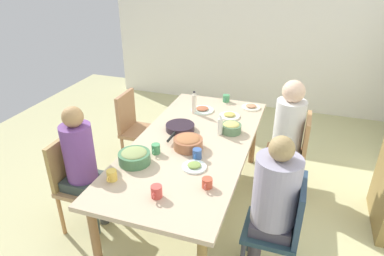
% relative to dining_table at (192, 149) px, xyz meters
% --- Properties ---
extents(ground_plane, '(6.76, 6.76, 0.00)m').
position_rel_dining_table_xyz_m(ground_plane, '(0.00, 0.00, -0.68)').
color(ground_plane, '#C2BE88').
extents(wall_left, '(0.12, 4.57, 2.60)m').
position_rel_dining_table_xyz_m(wall_left, '(-2.88, 0.00, 0.62)').
color(wall_left, white).
rests_on(wall_left, ground_plane).
extents(dining_table, '(2.26, 1.04, 0.75)m').
position_rel_dining_table_xyz_m(dining_table, '(0.00, 0.00, 0.00)').
color(dining_table, '#C3AC8D').
rests_on(dining_table, ground_plane).
extents(chair_0, '(0.40, 0.40, 0.90)m').
position_rel_dining_table_xyz_m(chair_0, '(-0.57, -0.90, -0.17)').
color(chair_0, '#AB7C53').
rests_on(chair_0, ground_plane).
extents(chair_1, '(0.40, 0.40, 0.90)m').
position_rel_dining_table_xyz_m(chair_1, '(-0.57, 0.90, -0.17)').
color(chair_1, '#B3764A').
rests_on(chair_1, ground_plane).
extents(person_1, '(0.30, 0.30, 1.26)m').
position_rel_dining_table_xyz_m(person_1, '(-0.57, 0.81, 0.07)').
color(person_1, brown).
rests_on(person_1, ground_plane).
extents(chair_2, '(0.40, 0.40, 0.90)m').
position_rel_dining_table_xyz_m(chair_2, '(0.57, 0.90, -0.17)').
color(chair_2, '#243D4A').
rests_on(chair_2, ground_plane).
extents(person_2, '(0.33, 0.33, 1.24)m').
position_rel_dining_table_xyz_m(person_2, '(0.57, 0.81, 0.06)').
color(person_2, '#443F45').
rests_on(person_2, ground_plane).
extents(chair_3, '(0.40, 0.40, 0.90)m').
position_rel_dining_table_xyz_m(chair_3, '(0.57, -0.90, -0.17)').
color(chair_3, '#A58057').
rests_on(chair_3, ground_plane).
extents(person_3, '(0.30, 0.30, 1.23)m').
position_rel_dining_table_xyz_m(person_3, '(0.57, -0.81, 0.03)').
color(person_3, '#434441').
rests_on(person_3, ground_plane).
extents(plate_0, '(0.21, 0.21, 0.04)m').
position_rel_dining_table_xyz_m(plate_0, '(-0.96, 0.38, 0.08)').
color(plate_0, silver).
rests_on(plate_0, dining_table).
extents(plate_1, '(0.25, 0.25, 0.04)m').
position_rel_dining_table_xyz_m(plate_1, '(-0.72, -0.12, 0.08)').
color(plate_1, silver).
rests_on(plate_1, dining_table).
extents(plate_2, '(0.22, 0.22, 0.04)m').
position_rel_dining_table_xyz_m(plate_2, '(-0.66, 0.20, 0.08)').
color(plate_2, silver).
rests_on(plate_2, dining_table).
extents(plate_3, '(0.20, 0.20, 0.04)m').
position_rel_dining_table_xyz_m(plate_3, '(0.39, 0.15, 0.08)').
color(plate_3, white).
rests_on(plate_3, dining_table).
extents(bowl_0, '(0.26, 0.26, 0.11)m').
position_rel_dining_table_xyz_m(bowl_0, '(0.11, 0.00, 0.13)').
color(bowl_0, '#9F5F3E').
rests_on(bowl_0, dining_table).
extents(bowl_1, '(0.20, 0.20, 0.10)m').
position_rel_dining_table_xyz_m(bowl_1, '(-0.32, 0.30, 0.12)').
color(bowl_1, '#567C55').
rests_on(bowl_1, dining_table).
extents(bowl_2, '(0.26, 0.26, 0.12)m').
position_rel_dining_table_xyz_m(bowl_2, '(0.48, -0.34, 0.13)').
color(bowl_2, '#44774D').
rests_on(bowl_2, dining_table).
extents(serving_pan, '(0.46, 0.28, 0.06)m').
position_rel_dining_table_xyz_m(serving_pan, '(-0.20, -0.19, 0.10)').
color(serving_pan, '#281C27').
rests_on(serving_pan, dining_table).
extents(cup_0, '(0.11, 0.08, 0.09)m').
position_rel_dining_table_xyz_m(cup_0, '(0.76, -0.39, 0.11)').
color(cup_0, '#E7C04B').
rests_on(cup_0, dining_table).
extents(cup_1, '(0.12, 0.08, 0.08)m').
position_rel_dining_table_xyz_m(cup_1, '(0.61, 0.33, 0.11)').
color(cup_1, '#C64D34').
rests_on(cup_1, dining_table).
extents(cup_2, '(0.11, 0.08, 0.09)m').
position_rel_dining_table_xyz_m(cup_2, '(0.25, 0.13, 0.11)').
color(cup_2, '#395A99').
rests_on(cup_2, dining_table).
extents(cup_3, '(0.12, 0.08, 0.09)m').
position_rel_dining_table_xyz_m(cup_3, '(0.83, 0.02, 0.11)').
color(cup_3, '#D04840').
rests_on(cup_3, dining_table).
extents(cup_4, '(0.11, 0.08, 0.09)m').
position_rel_dining_table_xyz_m(cup_4, '(0.28, -0.24, 0.11)').
color(cup_4, '#46935A').
rests_on(cup_4, dining_table).
extents(cup_5, '(0.11, 0.08, 0.08)m').
position_rel_dining_table_xyz_m(cup_5, '(-1.05, 0.07, 0.11)').
color(cup_5, '#47935D').
rests_on(cup_5, dining_table).
extents(bottle_0, '(0.05, 0.05, 0.21)m').
position_rel_dining_table_xyz_m(bottle_0, '(-0.24, 0.20, 0.16)').
color(bottle_0, silver).
rests_on(bottle_0, dining_table).
extents(bottle_1, '(0.05, 0.05, 0.25)m').
position_rel_dining_table_xyz_m(bottle_1, '(-0.63, -0.19, 0.19)').
color(bottle_1, beige).
rests_on(bottle_1, dining_table).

